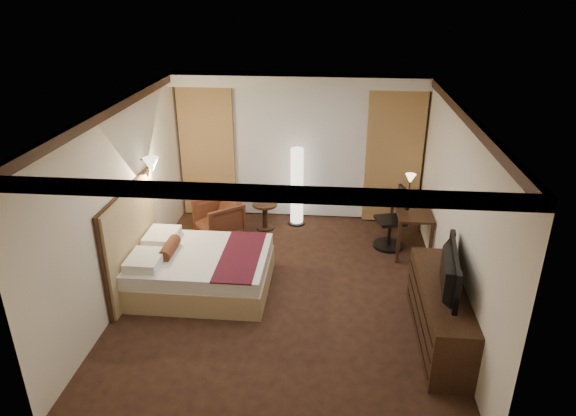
# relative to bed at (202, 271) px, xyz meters

# --- Properties ---
(floor) EXTENTS (4.50, 5.50, 0.01)m
(floor) POSITION_rel_bed_xyz_m (1.22, 0.02, -0.28)
(floor) COLOR black
(floor) RESTS_ON ground
(ceiling) EXTENTS (4.50, 5.50, 0.01)m
(ceiling) POSITION_rel_bed_xyz_m (1.22, 0.02, 2.42)
(ceiling) COLOR white
(ceiling) RESTS_ON back_wall
(back_wall) EXTENTS (4.50, 0.02, 2.70)m
(back_wall) POSITION_rel_bed_xyz_m (1.22, 2.77, 1.07)
(back_wall) COLOR #EEE8CD
(back_wall) RESTS_ON floor
(left_wall) EXTENTS (0.02, 5.50, 2.70)m
(left_wall) POSITION_rel_bed_xyz_m (-1.03, 0.02, 1.07)
(left_wall) COLOR #EEE8CD
(left_wall) RESTS_ON floor
(right_wall) EXTENTS (0.02, 5.50, 2.70)m
(right_wall) POSITION_rel_bed_xyz_m (3.47, 0.02, 1.07)
(right_wall) COLOR #EEE8CD
(right_wall) RESTS_ON floor
(crown_molding) EXTENTS (4.50, 5.50, 0.12)m
(crown_molding) POSITION_rel_bed_xyz_m (1.22, 0.02, 2.36)
(crown_molding) COLOR black
(crown_molding) RESTS_ON ceiling
(soffit) EXTENTS (4.50, 0.50, 0.20)m
(soffit) POSITION_rel_bed_xyz_m (1.22, 2.52, 2.32)
(soffit) COLOR white
(soffit) RESTS_ON ceiling
(curtain_sheer) EXTENTS (2.48, 0.04, 2.45)m
(curtain_sheer) POSITION_rel_bed_xyz_m (1.22, 2.69, 0.97)
(curtain_sheer) COLOR silver
(curtain_sheer) RESTS_ON back_wall
(curtain_left_drape) EXTENTS (1.00, 0.14, 2.45)m
(curtain_left_drape) POSITION_rel_bed_xyz_m (-0.48, 2.63, 0.97)
(curtain_left_drape) COLOR #AE7F4F
(curtain_left_drape) RESTS_ON back_wall
(curtain_right_drape) EXTENTS (1.00, 0.14, 2.45)m
(curtain_right_drape) POSITION_rel_bed_xyz_m (2.92, 2.63, 0.97)
(curtain_right_drape) COLOR #AE7F4F
(curtain_right_drape) RESTS_ON back_wall
(wall_sconce) EXTENTS (0.24, 0.24, 0.24)m
(wall_sconce) POSITION_rel_bed_xyz_m (-0.87, 0.76, 1.34)
(wall_sconce) COLOR white
(wall_sconce) RESTS_ON left_wall
(bed) EXTENTS (1.94, 1.51, 0.57)m
(bed) POSITION_rel_bed_xyz_m (0.00, 0.00, 0.00)
(bed) COLOR white
(bed) RESTS_ON floor
(headboard) EXTENTS (0.12, 1.81, 1.50)m
(headboard) POSITION_rel_bed_xyz_m (-0.98, 0.00, 0.47)
(headboard) COLOR tan
(headboard) RESTS_ON floor
(armchair) EXTENTS (0.95, 0.96, 0.72)m
(armchair) POSITION_rel_bed_xyz_m (-0.13, 1.71, 0.08)
(armchair) COLOR #4F2817
(armchair) RESTS_ON floor
(side_table) EXTENTS (0.45, 0.45, 0.50)m
(side_table) POSITION_rel_bed_xyz_m (0.65, 2.06, -0.04)
(side_table) COLOR black
(side_table) RESTS_ON floor
(floor_lamp) EXTENTS (0.31, 0.31, 1.47)m
(floor_lamp) POSITION_rel_bed_xyz_m (1.20, 2.32, 0.45)
(floor_lamp) COLOR white
(floor_lamp) RESTS_ON floor
(desk) EXTENTS (0.55, 1.26, 0.75)m
(desk) POSITION_rel_bed_xyz_m (3.17, 1.60, 0.09)
(desk) COLOR black
(desk) RESTS_ON floor
(desk_lamp) EXTENTS (0.18, 0.18, 0.34)m
(desk_lamp) POSITION_rel_bed_xyz_m (3.17, 2.08, 0.64)
(desk_lamp) COLOR #FFD899
(desk_lamp) RESTS_ON desk
(office_chair) EXTENTS (0.63, 0.63, 1.07)m
(office_chair) POSITION_rel_bed_xyz_m (2.83, 1.55, 0.25)
(office_chair) COLOR black
(office_chair) RESTS_ON floor
(dresser) EXTENTS (0.50, 1.97, 0.77)m
(dresser) POSITION_rel_bed_xyz_m (3.22, -0.89, 0.10)
(dresser) COLOR black
(dresser) RESTS_ON floor
(television) EXTENTS (0.81, 1.24, 0.15)m
(television) POSITION_rel_bed_xyz_m (3.19, -0.89, 0.82)
(television) COLOR black
(television) RESTS_ON dresser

